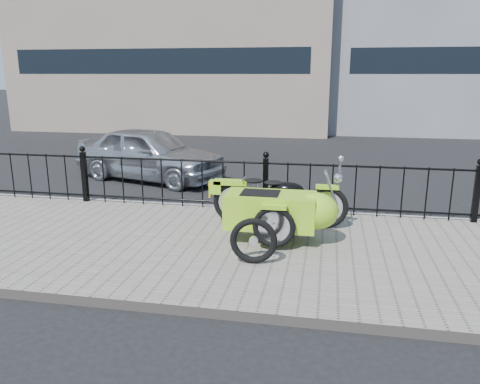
# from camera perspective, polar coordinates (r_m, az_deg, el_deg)

# --- Properties ---
(ground) EXTENTS (120.00, 120.00, 0.00)m
(ground) POSITION_cam_1_polar(r_m,az_deg,el_deg) (7.27, 1.68, -6.06)
(ground) COLOR black
(ground) RESTS_ON ground
(sidewalk) EXTENTS (30.00, 3.80, 0.12)m
(sidewalk) POSITION_cam_1_polar(r_m,az_deg,el_deg) (6.79, 1.01, -7.03)
(sidewalk) COLOR slate
(sidewalk) RESTS_ON ground
(curb) EXTENTS (30.00, 0.10, 0.12)m
(curb) POSITION_cam_1_polar(r_m,az_deg,el_deg) (8.60, 3.22, -2.40)
(curb) COLOR gray
(curb) RESTS_ON ground
(iron_fence) EXTENTS (14.11, 0.11, 1.08)m
(iron_fence) POSITION_cam_1_polar(r_m,az_deg,el_deg) (8.33, 3.14, 0.80)
(iron_fence) COLOR black
(iron_fence) RESTS_ON sidewalk
(motorcycle_sidecar) EXTENTS (2.28, 1.48, 0.98)m
(motorcycle_sidecar) POSITION_cam_1_polar(r_m,az_deg,el_deg) (6.94, 5.33, -1.94)
(motorcycle_sidecar) COLOR black
(motorcycle_sidecar) RESTS_ON sidewalk
(spare_tire) EXTENTS (0.62, 0.13, 0.62)m
(spare_tire) POSITION_cam_1_polar(r_m,az_deg,el_deg) (6.06, 1.66, -5.97)
(spare_tire) COLOR black
(spare_tire) RESTS_ON sidewalk
(sedan_car) EXTENTS (4.04, 2.56, 1.28)m
(sedan_car) POSITION_cam_1_polar(r_m,az_deg,el_deg) (11.53, -10.94, 4.62)
(sedan_car) COLOR #B0B3B7
(sedan_car) RESTS_ON ground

